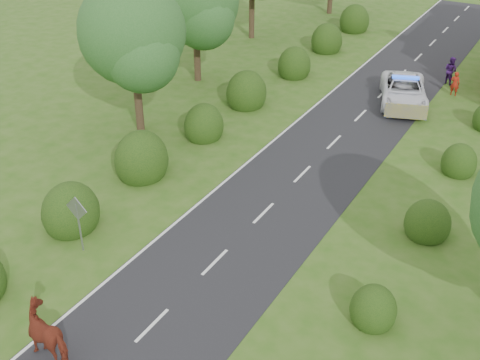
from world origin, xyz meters
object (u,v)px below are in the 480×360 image
Objects in this scene: road_sign at (78,216)px; cow at (51,335)px; pedestrian_purple at (451,70)px; pedestrian_red at (455,84)px; police_van at (404,91)px.

road_sign is 1.16× the size of cow.
road_sign is at bearing 103.44° from pedestrian_purple.
road_sign is 25.61m from pedestrian_red.
police_van reaches higher than pedestrian_red.
road_sign is 22.07m from police_van.
pedestrian_red is at bearing 168.66° from cow.
pedestrian_purple is at bearing 170.73° from cow.
pedestrian_purple is at bearing -71.48° from pedestrian_red.
police_van is at bearing 47.81° from pedestrian_red.
police_van is 3.77m from pedestrian_red.
pedestrian_purple is (-0.75, 1.89, 0.13)m from pedestrian_red.
pedestrian_purple reaches higher than cow.
police_van reaches higher than cow.
road_sign is 0.40× the size of police_van.
police_van is (6.55, 21.06, -0.85)m from road_sign.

